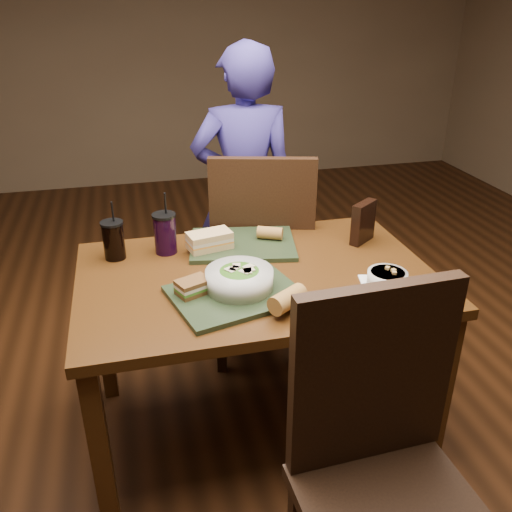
# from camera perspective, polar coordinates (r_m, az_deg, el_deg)

# --- Properties ---
(ground) EXTENTS (6.00, 6.00, 0.00)m
(ground) POSITION_cam_1_polar(r_m,az_deg,el_deg) (2.45, 0.00, -17.53)
(ground) COLOR #381C0B
(ground) RESTS_ON ground
(dining_table) EXTENTS (1.30, 0.85, 0.75)m
(dining_table) POSITION_cam_1_polar(r_m,az_deg,el_deg) (2.05, 0.00, -4.04)
(dining_table) COLOR #45270D
(dining_table) RESTS_ON ground
(chair_near) EXTENTS (0.47, 0.47, 1.05)m
(chair_near) POSITION_cam_1_polar(r_m,az_deg,el_deg) (1.54, 13.28, -20.38)
(chair_near) COLOR black
(chair_near) RESTS_ON ground
(chair_far) EXTENTS (0.56, 0.57, 1.07)m
(chair_far) POSITION_cam_1_polar(r_m,az_deg,el_deg) (2.56, 0.02, 0.71)
(chair_far) COLOR black
(chair_far) RESTS_ON ground
(diner) EXTENTS (0.58, 0.41, 1.49)m
(diner) POSITION_cam_1_polar(r_m,az_deg,el_deg) (2.86, -1.23, 6.82)
(diner) COLOR navy
(diner) RESTS_ON ground
(tray_near) EXTENTS (0.49, 0.41, 0.02)m
(tray_near) POSITION_cam_1_polar(r_m,az_deg,el_deg) (1.85, -2.18, -4.04)
(tray_near) COLOR black
(tray_near) RESTS_ON dining_table
(tray_far) EXTENTS (0.47, 0.39, 0.02)m
(tray_far) POSITION_cam_1_polar(r_m,az_deg,el_deg) (2.21, -1.41, 1.26)
(tray_far) COLOR black
(tray_far) RESTS_ON dining_table
(salad_bowl) EXTENTS (0.23, 0.23, 0.08)m
(salad_bowl) POSITION_cam_1_polar(r_m,az_deg,el_deg) (1.85, -1.76, -2.32)
(salad_bowl) COLOR silver
(salad_bowl) RESTS_ON tray_near
(soup_bowl) EXTENTS (0.20, 0.20, 0.07)m
(soup_bowl) POSITION_cam_1_polar(r_m,az_deg,el_deg) (1.95, 13.64, -2.35)
(soup_bowl) COLOR white
(soup_bowl) RESTS_ON dining_table
(sandwich_near) EXTENTS (0.13, 0.11, 0.05)m
(sandwich_near) POSITION_cam_1_polar(r_m,az_deg,el_deg) (1.84, -6.64, -3.22)
(sandwich_near) COLOR #593819
(sandwich_near) RESTS_ON tray_near
(sandwich_far) EXTENTS (0.19, 0.13, 0.07)m
(sandwich_far) POSITION_cam_1_polar(r_m,az_deg,el_deg) (2.15, -4.91, 1.66)
(sandwich_far) COLOR tan
(sandwich_far) RESTS_ON tray_far
(baguette_near) EXTENTS (0.14, 0.13, 0.06)m
(baguette_near) POSITION_cam_1_polar(r_m,az_deg,el_deg) (1.74, 3.35, -4.58)
(baguette_near) COLOR #AD7533
(baguette_near) RESTS_ON tray_near
(baguette_far) EXTENTS (0.12, 0.09, 0.05)m
(baguette_far) POSITION_cam_1_polar(r_m,az_deg,el_deg) (2.23, 1.48, 2.44)
(baguette_far) COLOR #AD7533
(baguette_far) RESTS_ON tray_far
(cup_cola) EXTENTS (0.09, 0.09, 0.24)m
(cup_cola) POSITION_cam_1_polar(r_m,az_deg,el_deg) (2.16, -14.76, 1.65)
(cup_cola) COLOR black
(cup_cola) RESTS_ON dining_table
(cup_berry) EXTENTS (0.09, 0.09, 0.25)m
(cup_berry) POSITION_cam_1_polar(r_m,az_deg,el_deg) (2.16, -9.55, 2.40)
(cup_berry) COLOR black
(cup_berry) RESTS_ON dining_table
(chip_bag) EXTENTS (0.13, 0.11, 0.17)m
(chip_bag) POSITION_cam_1_polar(r_m,az_deg,el_deg) (2.27, 11.22, 3.50)
(chip_bag) COLOR black
(chip_bag) RESTS_ON dining_table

